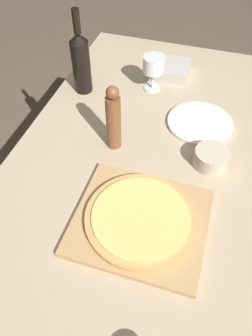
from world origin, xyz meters
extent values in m
plane|color=brown|center=(0.00, 0.00, 0.00)|extent=(12.00, 12.00, 0.00)
cube|color=tan|center=(0.00, 0.00, 0.72)|extent=(0.98, 1.72, 0.03)
cylinder|color=brown|center=(-0.43, 0.80, 0.35)|extent=(0.06, 0.06, 0.70)
cube|color=tan|center=(0.02, -0.20, 0.74)|extent=(0.38, 0.34, 0.02)
cylinder|color=tan|center=(0.02, -0.20, 0.76)|extent=(0.32, 0.32, 0.02)
cylinder|color=#E0C66B|center=(0.02, -0.20, 0.77)|extent=(0.28, 0.28, 0.01)
cylinder|color=black|center=(-0.38, 0.36, 0.84)|extent=(0.07, 0.07, 0.22)
cone|color=black|center=(-0.38, 0.36, 0.96)|extent=(0.07, 0.07, 0.03)
cylinder|color=black|center=(-0.38, 0.36, 1.02)|extent=(0.03, 0.03, 0.09)
cylinder|color=brown|center=(-0.15, 0.09, 0.83)|extent=(0.05, 0.05, 0.20)
sphere|color=brown|center=(-0.15, 0.09, 0.96)|extent=(0.04, 0.04, 0.04)
cylinder|color=silver|center=(-0.11, 0.46, 0.73)|extent=(0.07, 0.07, 0.00)
cylinder|color=silver|center=(-0.11, 0.46, 0.77)|extent=(0.01, 0.01, 0.08)
cylinder|color=silver|center=(-0.11, 0.46, 0.85)|extent=(0.09, 0.09, 0.07)
cylinder|color=beige|center=(0.19, 0.10, 0.76)|extent=(0.12, 0.12, 0.06)
cylinder|color=white|center=(0.12, 0.29, 0.74)|extent=(0.25, 0.25, 0.01)
cube|color=#BCB7AD|center=(-0.05, 0.59, 0.75)|extent=(0.14, 0.15, 0.05)
camera|label=1|loc=(0.14, -0.70, 1.56)|focal=35.00mm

